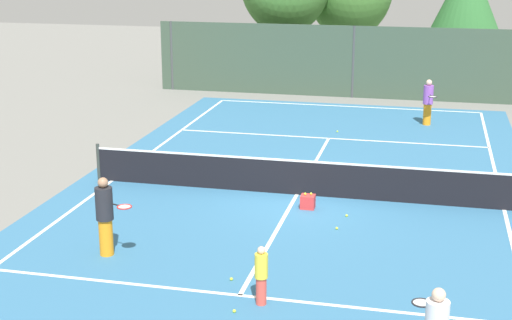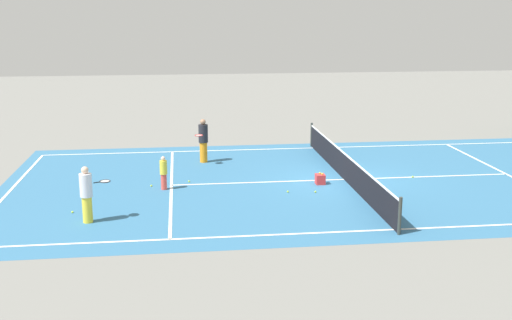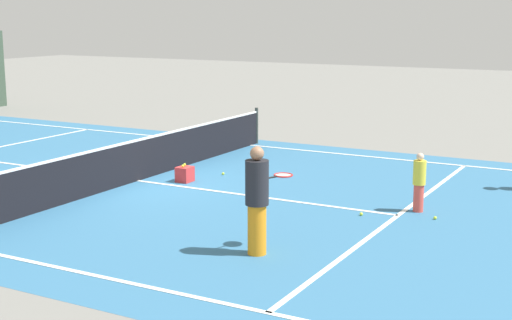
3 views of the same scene
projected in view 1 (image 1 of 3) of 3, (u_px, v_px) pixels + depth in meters
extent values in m
plane|color=slate|center=(297.00, 195.00, 20.98)|extent=(80.00, 80.00, 0.00)
cube|color=teal|center=(297.00, 195.00, 20.98)|extent=(13.00, 25.00, 0.00)
cube|color=white|center=(112.00, 181.00, 22.18)|extent=(0.10, 24.00, 0.01)
cube|color=white|center=(504.00, 210.00, 19.78)|extent=(0.10, 24.00, 0.01)
cube|color=white|center=(347.00, 106.00, 32.21)|extent=(11.00, 0.10, 0.01)
cube|color=white|center=(240.00, 295.00, 14.99)|extent=(11.00, 0.10, 0.01)
cube|color=white|center=(329.00, 138.00, 26.97)|extent=(11.00, 0.10, 0.01)
cube|color=white|center=(297.00, 194.00, 20.98)|extent=(0.10, 12.80, 0.01)
cylinder|color=#333833|center=(98.00, 162.00, 22.12)|extent=(0.10, 0.10, 1.10)
cube|color=black|center=(297.00, 178.00, 20.85)|extent=(11.80, 0.03, 0.95)
cube|color=white|center=(297.00, 161.00, 20.71)|extent=(11.80, 0.04, 0.05)
cube|color=#384C3D|center=(353.00, 62.00, 33.64)|extent=(18.00, 0.06, 3.20)
cylinder|color=#3F4447|center=(172.00, 56.00, 35.49)|extent=(0.12, 0.12, 3.20)
cylinder|color=#3F4447|center=(353.00, 62.00, 33.64)|extent=(0.12, 0.12, 3.20)
cylinder|color=brown|center=(462.00, 57.00, 36.79)|extent=(0.29, 0.29, 2.72)
cylinder|color=brown|center=(348.00, 51.00, 39.10)|extent=(0.33, 0.33, 2.60)
cylinder|color=brown|center=(285.00, 52.00, 37.32)|extent=(0.30, 0.30, 3.03)
cylinder|color=orange|center=(427.00, 114.00, 28.89)|extent=(0.30, 0.30, 0.81)
cylinder|color=purple|center=(428.00, 95.00, 28.68)|extent=(0.37, 0.37, 0.71)
sphere|color=beige|center=(429.00, 82.00, 28.55)|extent=(0.22, 0.22, 0.22)
cylinder|color=black|center=(431.00, 95.00, 28.34)|extent=(0.08, 0.20, 0.03)
torus|color=black|center=(433.00, 97.00, 28.10)|extent=(0.41, 0.41, 0.03)
cylinder|color=silver|center=(433.00, 97.00, 28.10)|extent=(0.34, 0.34, 0.00)
cylinder|color=#E54C3F|center=(261.00, 291.00, 14.58)|extent=(0.20, 0.20, 0.56)
cylinder|color=yellow|center=(261.00, 266.00, 14.43)|extent=(0.26, 0.26, 0.49)
sphere|color=beige|center=(261.00, 250.00, 14.34)|extent=(0.15, 0.15, 0.15)
cylinder|color=orange|center=(106.00, 237.00, 16.85)|extent=(0.31, 0.31, 0.84)
cylinder|color=#232328|center=(104.00, 204.00, 16.63)|extent=(0.39, 0.39, 0.74)
sphere|color=#A37556|center=(103.00, 183.00, 16.49)|extent=(0.23, 0.23, 0.23)
cylinder|color=black|center=(116.00, 205.00, 16.44)|extent=(0.20, 0.09, 0.03)
torus|color=red|center=(124.00, 207.00, 16.31)|extent=(0.42, 0.42, 0.03)
cylinder|color=silver|center=(124.00, 207.00, 16.31)|extent=(0.35, 0.35, 0.00)
sphere|color=beige|center=(439.00, 295.00, 11.46)|extent=(0.22, 0.22, 0.22)
cylinder|color=black|center=(428.00, 310.00, 11.89)|extent=(0.11, 0.19, 0.03)
torus|color=black|center=(422.00, 303.00, 12.12)|extent=(0.44, 0.44, 0.03)
cylinder|color=silver|center=(422.00, 303.00, 12.12)|extent=(0.37, 0.37, 0.00)
cube|color=red|center=(308.00, 202.00, 19.86)|extent=(0.37, 0.33, 0.36)
sphere|color=#CCE533|center=(305.00, 194.00, 19.82)|extent=(0.07, 0.07, 0.07)
sphere|color=#CCE533|center=(311.00, 194.00, 19.83)|extent=(0.07, 0.07, 0.07)
sphere|color=#CCE533|center=(337.00, 228.00, 18.43)|extent=(0.07, 0.07, 0.07)
sphere|color=#CCE533|center=(314.00, 167.00, 23.43)|extent=(0.07, 0.07, 0.07)
sphere|color=#CCE533|center=(234.00, 311.00, 14.30)|extent=(0.07, 0.07, 0.07)
sphere|color=#CCE533|center=(231.00, 279.00, 15.66)|extent=(0.07, 0.07, 0.07)
sphere|color=#CCE533|center=(337.00, 131.00, 27.84)|extent=(0.07, 0.07, 0.07)
sphere|color=#CCE533|center=(347.00, 216.00, 19.29)|extent=(0.07, 0.07, 0.07)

